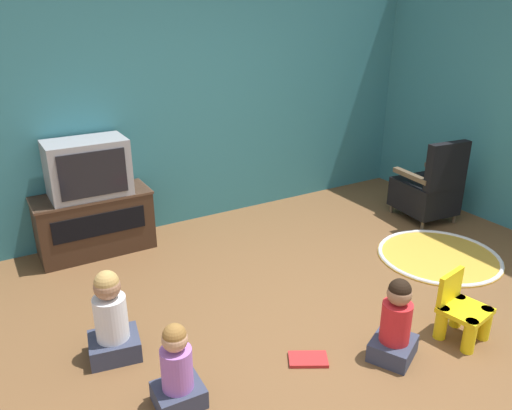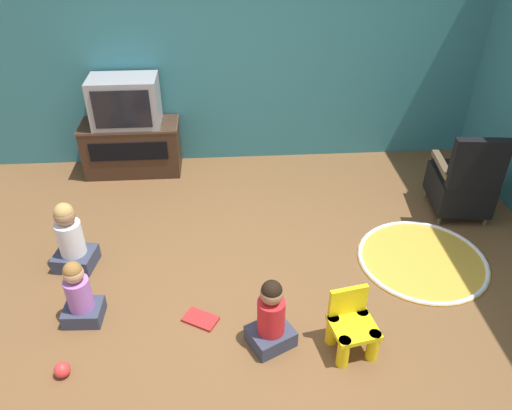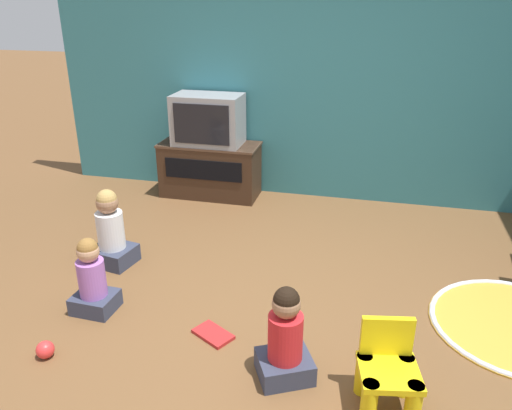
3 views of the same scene
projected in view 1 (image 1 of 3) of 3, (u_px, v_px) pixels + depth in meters
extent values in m
plane|color=brown|center=(338.00, 326.00, 3.75)|extent=(30.00, 30.00, 0.00)
cube|color=teal|center=(187.00, 95.00, 5.18)|extent=(5.84, 0.12, 2.74)
cube|color=#382316|center=(95.00, 223.00, 4.80)|extent=(1.05, 0.45, 0.59)
cube|color=#503626|center=(91.00, 196.00, 4.69)|extent=(1.08, 0.46, 0.02)
cube|color=black|center=(100.00, 225.00, 4.59)|extent=(0.84, 0.01, 0.21)
cube|color=#939399|center=(87.00, 168.00, 4.58)|extent=(0.72, 0.43, 0.52)
cube|color=black|center=(93.00, 174.00, 4.41)|extent=(0.59, 0.02, 0.41)
cylinder|color=brown|center=(421.00, 203.00, 5.95)|extent=(0.04, 0.04, 0.10)
cylinder|color=brown|center=(391.00, 209.00, 5.78)|extent=(0.04, 0.04, 0.10)
cylinder|color=brown|center=(454.00, 218.00, 5.52)|extent=(0.04, 0.04, 0.10)
cylinder|color=brown|center=(422.00, 225.00, 5.35)|extent=(0.04, 0.04, 0.10)
cube|color=black|center=(424.00, 196.00, 5.57)|extent=(0.58, 0.66, 0.33)
cube|color=black|center=(447.00, 166.00, 5.19)|extent=(0.50, 0.15, 0.51)
cube|color=brown|center=(443.00, 170.00, 5.56)|extent=(0.12, 0.52, 0.05)
cube|color=brown|center=(411.00, 176.00, 5.38)|extent=(0.12, 0.52, 0.05)
cylinder|color=yellow|center=(469.00, 336.00, 3.43)|extent=(0.09, 0.09, 0.25)
cylinder|color=yellow|center=(485.00, 323.00, 3.57)|extent=(0.09, 0.09, 0.25)
cylinder|color=yellow|center=(441.00, 323.00, 3.58)|extent=(0.09, 0.09, 0.25)
cylinder|color=yellow|center=(457.00, 311.00, 3.72)|extent=(0.09, 0.09, 0.25)
cube|color=yellow|center=(465.00, 310.00, 3.54)|extent=(0.37, 0.35, 0.04)
cube|color=yellow|center=(450.00, 287.00, 3.58)|extent=(0.29, 0.09, 0.23)
cylinder|color=gold|center=(439.00, 256.00, 4.78)|extent=(1.15, 1.15, 0.01)
torus|color=silver|center=(439.00, 256.00, 4.78)|extent=(1.15, 1.15, 0.04)
cube|color=#33384C|center=(393.00, 348.00, 3.41)|extent=(0.39, 0.38, 0.13)
cylinder|color=red|center=(396.00, 322.00, 3.33)|extent=(0.20, 0.20, 0.29)
sphere|color=#9E7051|center=(399.00, 294.00, 3.24)|extent=(0.16, 0.16, 0.16)
sphere|color=black|center=(400.00, 290.00, 3.23)|extent=(0.15, 0.15, 0.15)
cube|color=#33384C|center=(179.00, 395.00, 3.00)|extent=(0.30, 0.26, 0.13)
cylinder|color=#A566BF|center=(177.00, 368.00, 2.93)|extent=(0.19, 0.19, 0.27)
sphere|color=tan|center=(175.00, 339.00, 2.85)|extent=(0.15, 0.15, 0.15)
sphere|color=olive|center=(174.00, 335.00, 2.84)|extent=(0.14, 0.14, 0.14)
cube|color=#33384C|center=(115.00, 346.00, 3.42)|extent=(0.38, 0.35, 0.15)
cylinder|color=silver|center=(111.00, 318.00, 3.33)|extent=(0.22, 0.22, 0.31)
sphere|color=#9E7051|center=(107.00, 287.00, 3.24)|extent=(0.18, 0.18, 0.18)
sphere|color=tan|center=(106.00, 283.00, 3.23)|extent=(0.16, 0.16, 0.16)
cube|color=#B22323|center=(308.00, 359.00, 3.38)|extent=(0.31, 0.27, 0.02)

